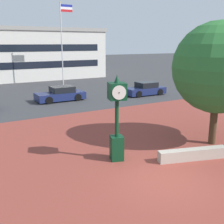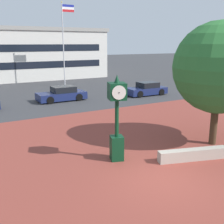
{
  "view_description": "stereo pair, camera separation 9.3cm",
  "coord_description": "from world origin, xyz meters",
  "px_view_note": "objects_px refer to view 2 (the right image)",
  "views": [
    {
      "loc": [
        -6.56,
        -7.5,
        5.05
      ],
      "look_at": [
        -0.77,
        2.59,
        2.16
      ],
      "focal_mm": 44.78,
      "sensor_mm": 36.0,
      "label": 1
    },
    {
      "loc": [
        -6.47,
        -7.55,
        5.05
      ],
      "look_at": [
        -0.77,
        2.59,
        2.16
      ],
      "focal_mm": 44.78,
      "sensor_mm": 36.0,
      "label": 2
    }
  ],
  "objects_px": {
    "flagpole_primary": "(64,39)",
    "car_street_far": "(62,94)",
    "plaza_tree": "(220,69)",
    "street_clock": "(117,117)",
    "car_street_near": "(146,89)",
    "civic_building": "(3,53)"
  },
  "relations": [
    {
      "from": "flagpole_primary",
      "to": "civic_building",
      "type": "bearing_deg",
      "value": 111.64
    },
    {
      "from": "civic_building",
      "to": "street_clock",
      "type": "bearing_deg",
      "value": -91.27
    },
    {
      "from": "street_clock",
      "to": "car_street_far",
      "type": "xyz_separation_m",
      "value": [
        2.32,
        13.69,
        -1.39
      ]
    },
    {
      "from": "street_clock",
      "to": "car_street_near",
      "type": "bearing_deg",
      "value": 66.11
    },
    {
      "from": "car_street_far",
      "to": "plaza_tree",
      "type": "bearing_deg",
      "value": -168.11
    },
    {
      "from": "civic_building",
      "to": "car_street_far",
      "type": "bearing_deg",
      "value": -85.81
    },
    {
      "from": "plaza_tree",
      "to": "car_street_far",
      "type": "xyz_separation_m",
      "value": [
        -3.22,
        14.22,
        -3.21
      ]
    },
    {
      "from": "car_street_near",
      "to": "flagpole_primary",
      "type": "bearing_deg",
      "value": 26.28
    },
    {
      "from": "plaza_tree",
      "to": "car_street_far",
      "type": "relative_size",
      "value": 1.42
    },
    {
      "from": "flagpole_primary",
      "to": "car_street_far",
      "type": "bearing_deg",
      "value": -112.43
    },
    {
      "from": "car_street_far",
      "to": "civic_building",
      "type": "height_order",
      "value": "civic_building"
    },
    {
      "from": "street_clock",
      "to": "flagpole_primary",
      "type": "relative_size",
      "value": 0.39
    },
    {
      "from": "plaza_tree",
      "to": "civic_building",
      "type": "xyz_separation_m",
      "value": [
        -4.77,
        35.41,
        -0.23
      ]
    },
    {
      "from": "street_clock",
      "to": "flagpole_primary",
      "type": "distance_m",
      "value": 23.18
    },
    {
      "from": "plaza_tree",
      "to": "flagpole_primary",
      "type": "height_order",
      "value": "flagpole_primary"
    },
    {
      "from": "street_clock",
      "to": "plaza_tree",
      "type": "height_order",
      "value": "plaza_tree"
    },
    {
      "from": "car_street_far",
      "to": "civic_building",
      "type": "distance_m",
      "value": 21.46
    },
    {
      "from": "car_street_far",
      "to": "civic_building",
      "type": "relative_size",
      "value": 0.16
    },
    {
      "from": "car_street_near",
      "to": "plaza_tree",
      "type": "bearing_deg",
      "value": 159.43
    },
    {
      "from": "car_street_near",
      "to": "car_street_far",
      "type": "height_order",
      "value": "same"
    },
    {
      "from": "car_street_near",
      "to": "flagpole_primary",
      "type": "xyz_separation_m",
      "value": [
        -4.72,
        9.95,
        4.93
      ]
    },
    {
      "from": "car_street_near",
      "to": "flagpole_primary",
      "type": "distance_m",
      "value": 12.07
    }
  ]
}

